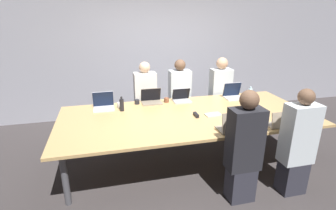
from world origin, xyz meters
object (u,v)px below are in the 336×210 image
bottle_far_right (250,94)px  laptop_far_midleft (151,99)px  person_far_midleft (146,101)px  person_near_midright (244,149)px  bottle_far_left (122,105)px  laptop_near_right (281,122)px  stapler (196,115)px  laptop_near_midright (231,126)px  cup_far_midleft (137,102)px  laptop_far_left (104,104)px  person_far_right (220,95)px  cup_far_left (120,105)px  cup_far_center (166,100)px  person_near_right (297,145)px  person_far_center (180,97)px  laptop_far_right (233,94)px  cup_far_right (248,96)px  laptop_far_center (182,97)px

bottle_far_right → laptop_far_midleft: bearing=172.9°
laptop_far_midleft → person_far_midleft: bearing=97.3°
person_near_midright → bottle_far_left: bearing=-48.3°
laptop_near_right → stapler: laptop_near_right is taller
laptop_far_midleft → person_far_midleft: (-0.05, 0.37, -0.15)m
laptop_near_midright → stapler: bearing=-66.7°
laptop_near_right → bottle_far_right: size_ratio=1.48×
laptop_far_midleft → cup_far_midleft: size_ratio=4.24×
laptop_near_midright → laptop_far_left: (-1.61, 1.31, -0.00)m
person_far_right → bottle_far_right: (0.32, -0.56, 0.16)m
laptop_near_midright → bottle_far_left: (-1.33, 1.12, 0.02)m
laptop_near_midright → stapler: size_ratio=2.04×
bottle_far_right → cup_far_left: bearing=177.8°
cup_far_center → person_far_right: 1.24m
cup_far_center → person_near_right: bearing=-54.1°
person_far_right → cup_far_left: person_far_right is taller
person_far_center → cup_far_center: size_ratio=16.83×
bottle_far_right → bottle_far_left: bearing=-178.4°
cup_far_midleft → cup_far_left: (-0.30, -0.12, 0.01)m
laptop_far_right → bottle_far_right: size_ratio=1.44×
bottle_far_left → stapler: bearing=-25.6°
cup_far_midleft → cup_far_right: size_ratio=0.89×
laptop_near_right → bottle_far_left: bearing=-29.0°
laptop_far_center → cup_far_left: (-1.08, -0.09, -0.02)m
person_far_center → person_near_midright: (0.17, -2.17, 0.01)m
person_near_midright → laptop_far_right: size_ratio=4.34×
laptop_far_midleft → bottle_far_right: bearing=-7.1°
cup_far_center → cup_far_right: size_ratio=0.93×
person_far_midleft → person_near_midright: size_ratio=0.99×
laptop_far_right → cup_far_right: laptop_far_right is taller
laptop_far_midleft → bottle_far_left: 0.60m
laptop_near_right → cup_far_right: bearing=-100.1°
laptop_far_midleft → cup_far_right: (1.75, -0.18, -0.03)m
laptop_near_midright → stapler: (-0.26, 0.61, -0.05)m
bottle_far_left → cup_far_center: bearing=17.2°
laptop_far_right → laptop_far_center: bearing=177.6°
person_far_right → person_far_center: bearing=175.5°
laptop_far_left → laptop_far_midleft: bearing=6.7°
laptop_far_left → bottle_far_left: laptop_far_left is taller
laptop_far_center → stapler: 0.75m
laptop_far_midleft → person_far_center: person_far_center is taller
laptop_far_center → person_near_right: 2.02m
person_near_midright → laptop_near_right: 0.82m
cup_far_center → laptop_near_midright: (0.54, -1.36, 0.04)m
person_far_center → laptop_near_right: size_ratio=4.20×
laptop_far_midleft → bottle_far_right: laptop_far_midleft is taller
laptop_far_midleft → laptop_near_midright: (0.80, -1.40, 0.01)m
person_far_midleft → cup_far_center: size_ratio=16.71×
laptop_far_midleft → bottle_far_right: (1.77, -0.22, 0.03)m
laptop_near_midright → person_far_midleft: bearing=-64.4°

